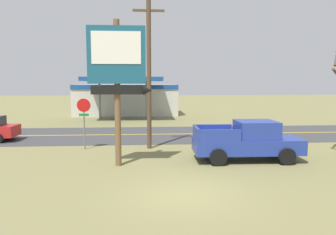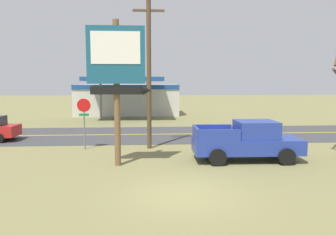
{
  "view_description": "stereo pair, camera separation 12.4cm",
  "coord_description": "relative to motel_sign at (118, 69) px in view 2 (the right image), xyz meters",
  "views": [
    {
      "loc": [
        -1.34,
        -10.67,
        3.81
      ],
      "look_at": [
        0.0,
        8.0,
        1.8
      ],
      "focal_mm": 34.52,
      "sensor_mm": 36.0,
      "label": 1
    },
    {
      "loc": [
        -1.22,
        -10.68,
        3.81
      ],
      "look_at": [
        0.0,
        8.0,
        1.8
      ],
      "focal_mm": 34.52,
      "sensor_mm": 36.0,
      "label": 2
    }
  ],
  "objects": [
    {
      "name": "pickup_blue_parked_on_lawn",
      "position": [
        6.23,
        0.69,
        -3.45
      ],
      "size": [
        5.24,
        2.33,
        1.96
      ],
      "color": "#233893",
      "rests_on": "ground"
    },
    {
      "name": "road_asphalt",
      "position": [
        2.52,
        9.04,
        -4.41
      ],
      "size": [
        140.0,
        8.0,
        0.02
      ],
      "primitive_type": "cube",
      "color": "#3D3D3F",
      "rests_on": "ground"
    },
    {
      "name": "motel_sign",
      "position": [
        0.0,
        0.0,
        0.0
      ],
      "size": [
        2.85,
        0.54,
        6.61
      ],
      "color": "brown",
      "rests_on": "ground"
    },
    {
      "name": "road_centre_line",
      "position": [
        2.52,
        9.04,
        -4.39
      ],
      "size": [
        126.0,
        0.2,
        0.01
      ],
      "primitive_type": "cube",
      "color": "gold",
      "rests_on": "road_asphalt"
    },
    {
      "name": "utility_pole",
      "position": [
        1.43,
        4.02,
        0.47
      ],
      "size": [
        1.99,
        0.26,
        9.15
      ],
      "color": "brown",
      "rests_on": "ground"
    },
    {
      "name": "gas_station",
      "position": [
        -1.03,
        24.45,
        -2.47
      ],
      "size": [
        12.0,
        11.5,
        4.4
      ],
      "color": "beige",
      "rests_on": "ground"
    },
    {
      "name": "ground_plane",
      "position": [
        2.52,
        -3.96,
        -4.42
      ],
      "size": [
        180.0,
        180.0,
        0.0
      ],
      "primitive_type": "plane",
      "color": "olive"
    },
    {
      "name": "stop_sign",
      "position": [
        -2.3,
        3.98,
        -2.39
      ],
      "size": [
        0.8,
        0.08,
        2.95
      ],
      "color": "slate",
      "rests_on": "ground"
    }
  ]
}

